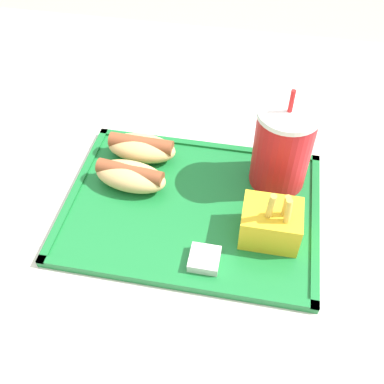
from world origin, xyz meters
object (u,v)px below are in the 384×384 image
(sauce_cup_mayo, at_px, (204,259))
(soda_cup, at_px, (282,148))
(hot_dog_far, at_px, (142,147))
(hot_dog_near, at_px, (130,176))
(fries_carton, at_px, (271,223))

(sauce_cup_mayo, bearing_deg, soda_cup, 63.70)
(hot_dog_far, height_order, hot_dog_near, same)
(soda_cup, xyz_separation_m, fries_carton, (-0.00, -0.12, -0.04))
(hot_dog_near, distance_m, fries_carton, 0.23)
(sauce_cup_mayo, bearing_deg, fries_carton, 36.34)
(soda_cup, bearing_deg, fries_carton, -91.80)
(hot_dog_far, xyz_separation_m, hot_dog_near, (-0.00, -0.07, -0.00))
(hot_dog_near, relative_size, sauce_cup_mayo, 2.92)
(hot_dog_far, distance_m, sauce_cup_mayo, 0.24)
(soda_cup, xyz_separation_m, hot_dog_far, (-0.23, 0.01, -0.05))
(hot_dog_near, xyz_separation_m, sauce_cup_mayo, (0.14, -0.12, -0.01))
(soda_cup, distance_m, sauce_cup_mayo, 0.21)
(hot_dog_near, bearing_deg, fries_carton, -14.92)
(hot_dog_near, bearing_deg, soda_cup, 13.99)
(soda_cup, distance_m, fries_carton, 0.12)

